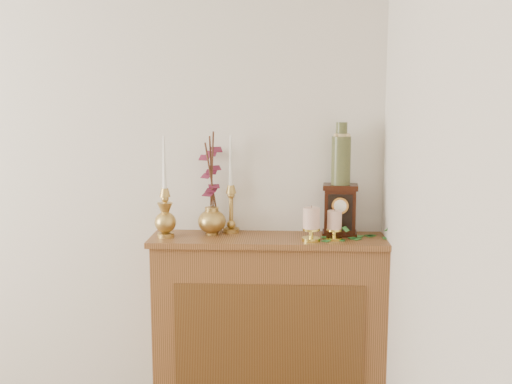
{
  "coord_description": "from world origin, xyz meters",
  "views": [
    {
      "loc": [
        1.47,
        -0.94,
        1.63
      ],
      "look_at": [
        1.33,
        2.05,
        1.17
      ],
      "focal_mm": 42.0,
      "sensor_mm": 36.0,
      "label": 1
    }
  ],
  "objects_px": {
    "ginger_jar": "(212,187)",
    "ceramic_vase": "(341,157)",
    "candlestick_left": "(165,205)",
    "bud_vase": "(165,220)",
    "candlestick_center": "(231,201)",
    "mantel_clock": "(340,210)"
  },
  "relations": [
    {
      "from": "ginger_jar",
      "to": "ceramic_vase",
      "type": "height_order",
      "value": "ceramic_vase"
    },
    {
      "from": "candlestick_left",
      "to": "bud_vase",
      "type": "xyz_separation_m",
      "value": [
        -0.0,
        0.01,
        -0.08
      ]
    },
    {
      "from": "candlestick_center",
      "to": "ginger_jar",
      "type": "relative_size",
      "value": 0.96
    },
    {
      "from": "candlestick_center",
      "to": "ginger_jar",
      "type": "height_order",
      "value": "ginger_jar"
    },
    {
      "from": "ginger_jar",
      "to": "candlestick_left",
      "type": "bearing_deg",
      "value": -152.37
    },
    {
      "from": "mantel_clock",
      "to": "ginger_jar",
      "type": "bearing_deg",
      "value": -177.26
    },
    {
      "from": "ceramic_vase",
      "to": "bud_vase",
      "type": "bearing_deg",
      "value": -174.56
    },
    {
      "from": "candlestick_center",
      "to": "ginger_jar",
      "type": "xyz_separation_m",
      "value": [
        -0.1,
        -0.01,
        0.07
      ]
    },
    {
      "from": "candlestick_center",
      "to": "bud_vase",
      "type": "xyz_separation_m",
      "value": [
        -0.33,
        -0.12,
        -0.08
      ]
    },
    {
      "from": "ginger_jar",
      "to": "ceramic_vase",
      "type": "xyz_separation_m",
      "value": [
        0.68,
        -0.02,
        0.17
      ]
    },
    {
      "from": "candlestick_left",
      "to": "ginger_jar",
      "type": "relative_size",
      "value": 0.96
    },
    {
      "from": "bud_vase",
      "to": "ceramic_vase",
      "type": "xyz_separation_m",
      "value": [
        0.91,
        0.09,
        0.32
      ]
    },
    {
      "from": "ginger_jar",
      "to": "ceramic_vase",
      "type": "relative_size",
      "value": 1.7
    },
    {
      "from": "candlestick_left",
      "to": "candlestick_center",
      "type": "distance_m",
      "value": 0.35
    },
    {
      "from": "candlestick_left",
      "to": "ceramic_vase",
      "type": "relative_size",
      "value": 1.63
    },
    {
      "from": "bud_vase",
      "to": "ceramic_vase",
      "type": "bearing_deg",
      "value": 5.44
    },
    {
      "from": "candlestick_left",
      "to": "mantel_clock",
      "type": "distance_m",
      "value": 0.91
    },
    {
      "from": "bud_vase",
      "to": "mantel_clock",
      "type": "xyz_separation_m",
      "value": [
        0.91,
        0.08,
        0.04
      ]
    },
    {
      "from": "ginger_jar",
      "to": "mantel_clock",
      "type": "bearing_deg",
      "value": -2.0
    },
    {
      "from": "candlestick_left",
      "to": "ceramic_vase",
      "type": "xyz_separation_m",
      "value": [
        0.9,
        0.1,
        0.24
      ]
    },
    {
      "from": "ginger_jar",
      "to": "mantel_clock",
      "type": "xyz_separation_m",
      "value": [
        0.68,
        -0.02,
        -0.11
      ]
    },
    {
      "from": "bud_vase",
      "to": "mantel_clock",
      "type": "relative_size",
      "value": 0.67
    }
  ]
}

